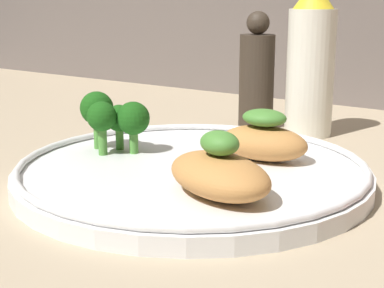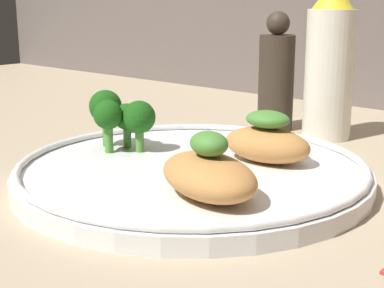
{
  "view_description": "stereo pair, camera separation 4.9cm",
  "coord_description": "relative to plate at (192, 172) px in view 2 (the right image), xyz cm",
  "views": [
    {
      "loc": [
        27.37,
        -38.9,
        15.44
      ],
      "look_at": [
        0.0,
        0.0,
        3.4
      ],
      "focal_mm": 55.0,
      "sensor_mm": 36.0,
      "label": 1
    },
    {
      "loc": [
        31.23,
        -35.88,
        15.44
      ],
      "look_at": [
        0.0,
        0.0,
        3.4
      ],
      "focal_mm": 55.0,
      "sensor_mm": 36.0,
      "label": 2
    }
  ],
  "objects": [
    {
      "name": "plate",
      "position": [
        0.0,
        0.0,
        0.0
      ],
      "size": [
        29.9,
        29.9,
        2.0
      ],
      "color": "white",
      "rests_on": "ground_plane"
    },
    {
      "name": "grilled_meat_middle",
      "position": [
        3.8,
        5.52,
        2.23
      ],
      "size": [
        8.26,
        5.25,
        4.5
      ],
      "color": "#BC7F42",
      "rests_on": "plate"
    },
    {
      "name": "sauce_bottle",
      "position": [
        0.54,
        22.13,
        7.2
      ],
      "size": [
        5.27,
        5.27,
        17.13
      ],
      "color": "silver",
      "rests_on": "ground_plane"
    },
    {
      "name": "pepper_grinder",
      "position": [
        -6.23,
        22.13,
        5.17
      ],
      "size": [
        4.14,
        4.14,
        13.73
      ],
      "color": "#382D23",
      "rests_on": "ground_plane"
    },
    {
      "name": "broccoli_bunch",
      "position": [
        -8.95,
        -0.02,
        3.75
      ],
      "size": [
        7.0,
        4.96,
        5.43
      ],
      "color": "#4C8E38",
      "rests_on": "plate"
    },
    {
      "name": "grilled_meat_front",
      "position": [
        5.79,
        -4.83,
        2.12
      ],
      "size": [
        10.84,
        8.82,
        4.79
      ],
      "color": "#BC7F42",
      "rests_on": "plate"
    },
    {
      "name": "ground_plane",
      "position": [
        0.0,
        0.0,
        -1.49
      ],
      "size": [
        180.0,
        180.0,
        1.0
      ],
      "primitive_type": "cube",
      "color": "tan"
    }
  ]
}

